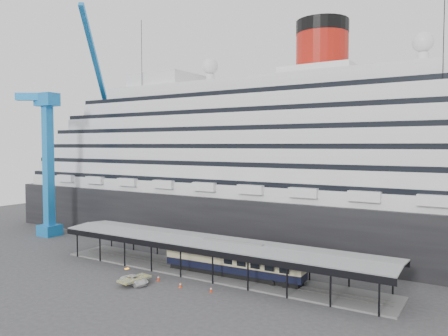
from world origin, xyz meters
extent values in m
plane|color=#343436|center=(0.00, 0.00, 0.00)|extent=(200.00, 200.00, 0.00)
cube|color=black|center=(0.00, 32.00, 5.00)|extent=(130.00, 30.00, 10.00)
cylinder|color=#A8170D|center=(8.00, 32.00, 37.40)|extent=(10.00, 10.00, 9.00)
cylinder|color=black|center=(8.00, 32.00, 42.65)|extent=(10.10, 10.10, 2.50)
sphere|color=silver|center=(-18.00, 32.00, 37.70)|extent=(3.60, 3.60, 3.60)
sphere|color=silver|center=(26.00, 32.00, 37.70)|extent=(3.60, 3.60, 3.60)
cube|color=slate|center=(0.00, 5.00, 0.12)|extent=(56.00, 8.00, 0.24)
cube|color=slate|center=(0.00, 4.28, 0.28)|extent=(54.00, 0.08, 0.10)
cube|color=slate|center=(0.00, 5.72, 0.28)|extent=(54.00, 0.08, 0.10)
cube|color=black|center=(0.00, 0.50, 4.45)|extent=(56.00, 0.18, 0.90)
cube|color=black|center=(0.00, 9.50, 4.45)|extent=(56.00, 0.18, 0.90)
cube|color=slate|center=(0.00, 5.00, 5.18)|extent=(56.00, 9.00, 0.24)
cube|color=blue|center=(-46.00, 10.00, 1.20)|extent=(4.00, 4.00, 2.40)
cube|color=blue|center=(-46.00, 10.00, 15.40)|extent=(1.80, 1.80, 26.00)
cube|color=blue|center=(-46.00, 10.00, 29.80)|extent=(5.00, 3.20, 2.80)
cube|color=blue|center=(-37.61, 15.88, 39.20)|extent=(12.92, 17.86, 16.80)
cube|color=blue|center=(-48.87, 7.99, 30.40)|extent=(5.83, 4.75, 1.60)
cylinder|color=black|center=(-29.22, 21.75, 23.60)|extent=(0.12, 0.12, 47.21)
cylinder|color=black|center=(30.26, 20.24, 23.60)|extent=(0.12, 0.12, 47.21)
imported|color=silver|center=(-6.42, -5.30, 0.63)|extent=(4.79, 2.68, 1.27)
cube|color=black|center=(3.86, 5.00, 0.60)|extent=(21.55, 3.34, 0.72)
cube|color=black|center=(3.86, 5.00, 1.52)|extent=(22.59, 3.80, 1.12)
cube|color=beige|center=(3.86, 5.00, 2.74)|extent=(22.59, 3.84, 1.33)
cube|color=black|center=(3.86, 5.00, 3.61)|extent=(22.59, 3.80, 0.41)
cube|color=#F7340D|center=(-4.64, -2.20, 0.02)|extent=(0.44, 0.44, 0.03)
cone|color=#F7340D|center=(-4.64, -2.20, 0.42)|extent=(0.37, 0.37, 0.80)
cylinder|color=white|center=(-4.64, -2.20, 0.50)|extent=(0.26, 0.26, 0.16)
cube|color=#F83E0D|center=(0.04, -3.01, 0.02)|extent=(0.54, 0.54, 0.03)
cone|color=#F83E0D|center=(0.04, -3.01, 0.42)|extent=(0.45, 0.45, 0.80)
cylinder|color=white|center=(0.04, -3.01, 0.50)|extent=(0.25, 0.25, 0.15)
cube|color=red|center=(4.72, -2.29, 0.02)|extent=(0.46, 0.46, 0.03)
cone|color=red|center=(4.72, -2.29, 0.40)|extent=(0.39, 0.39, 0.75)
cylinder|color=white|center=(4.72, -2.29, 0.47)|extent=(0.24, 0.24, 0.15)
camera|label=1|loc=(36.77, -50.90, 19.93)|focal=35.00mm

